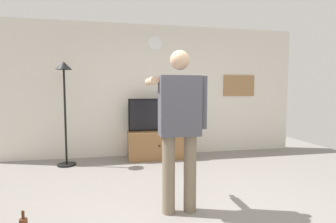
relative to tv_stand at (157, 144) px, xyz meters
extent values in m
plane|color=gray|center=(-0.09, -2.60, -0.28)|extent=(8.40, 8.40, 0.00)
cube|color=silver|center=(-0.09, 0.35, 1.07)|extent=(6.40, 0.10, 2.70)
cube|color=olive|center=(0.00, 0.00, 0.00)|extent=(1.16, 0.52, 0.55)
sphere|color=black|center=(0.00, -0.28, 0.03)|extent=(0.04, 0.04, 0.04)
cube|color=black|center=(0.00, 0.05, 0.60)|extent=(1.13, 0.06, 0.64)
cube|color=black|center=(0.00, 0.02, 0.60)|extent=(1.07, 0.01, 0.58)
cylinder|color=white|center=(0.00, 0.29, 2.05)|extent=(0.28, 0.03, 0.28)
cube|color=#997047|center=(1.89, 0.30, 1.19)|extent=(0.72, 0.04, 0.46)
cylinder|color=black|center=(-1.69, -0.18, -0.26)|extent=(0.32, 0.32, 0.03)
cylinder|color=black|center=(-1.69, -0.18, 0.60)|extent=(0.04, 0.04, 1.69)
cone|color=black|center=(-1.69, -0.18, 1.52)|extent=(0.28, 0.28, 0.14)
cylinder|color=#7A6B56|center=(-0.25, -2.34, 0.16)|extent=(0.14, 0.14, 0.86)
cylinder|color=#7A6B56|center=(0.00, -2.34, 0.16)|extent=(0.14, 0.14, 0.86)
cube|color=#4C4C56|center=(-0.12, -2.34, 0.91)|extent=(0.44, 0.22, 0.65)
sphere|color=tan|center=(-0.12, -2.34, 1.40)|extent=(0.21, 0.21, 0.21)
cylinder|color=tan|center=(-0.39, -2.05, 1.18)|extent=(0.09, 0.58, 0.09)
cube|color=white|center=(-0.39, -1.73, 1.18)|extent=(0.04, 0.12, 0.04)
cylinder|color=#4C4C56|center=(0.14, -2.34, 0.94)|extent=(0.09, 0.09, 0.58)
cylinder|color=#4C2814|center=(-1.58, -2.75, 0.03)|extent=(0.02, 0.02, 0.07)
camera|label=1|loc=(-0.80, -5.05, 1.07)|focal=27.62mm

